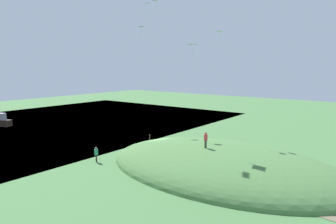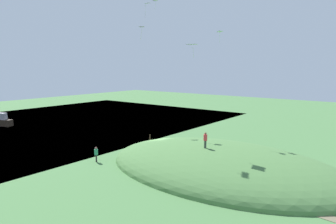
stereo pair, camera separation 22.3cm
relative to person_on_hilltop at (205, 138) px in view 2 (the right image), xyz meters
The scene contains 11 objects.
ground_plane 10.07m from the person_on_hilltop, 161.82° to the left, with size 160.00×160.00×0.00m, color #44713D.
lake_water 39.58m from the person_on_hilltop, behind, with size 50.75×80.00×0.40m, color #2F5D85.
grass_hill 4.19m from the person_on_hilltop, 50.51° to the left, with size 28.31×18.04×5.26m, color #47723C.
person_on_hilltop is the anchor object (origin of this frame).
person_watching_kites 13.35m from the person_on_hilltop, 156.82° to the right, with size 0.60×0.60×1.84m.
kite_0 10.32m from the person_on_hilltop, 165.66° to the left, with size 1.21×0.91×1.48m.
kite_1 16.73m from the person_on_hilltop, behind, with size 0.71×0.89×1.20m.
kite_6 21.84m from the person_on_hilltop, 156.56° to the left, with size 0.91×0.70×2.04m.
kite_7 15.07m from the person_on_hilltop, 110.15° to the left, with size 0.62×0.85×1.54m.
kite_8 20.62m from the person_on_hilltop, 157.62° to the left, with size 0.95×0.84×1.94m.
mooring_post 16.08m from the person_on_hilltop, 153.36° to the left, with size 0.14×0.14×0.99m, color brown.
Camera 2 is at (26.03, -31.82, 11.41)m, focal length 33.64 mm.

